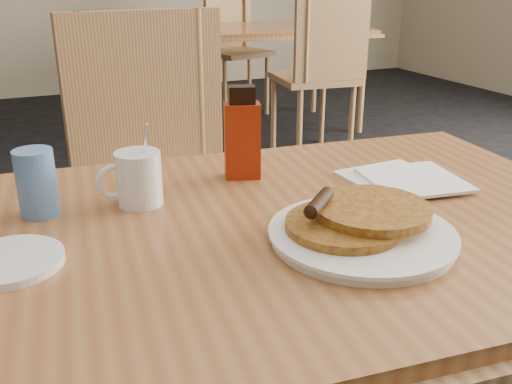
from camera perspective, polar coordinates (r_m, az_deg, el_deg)
main_table at (r=0.97m, az=2.53°, el=-5.13°), size 1.29×0.94×0.75m
neighbor_table at (r=4.24m, az=1.47°, el=15.67°), size 1.47×1.11×0.75m
chair_main_far at (r=1.65m, az=-9.71°, el=2.80°), size 0.50×0.50×1.03m
chair_neighbor_far at (r=4.91m, az=-2.34°, el=15.21°), size 0.56×0.56×1.01m
chair_neighbor_near at (r=3.58m, az=6.59°, el=12.79°), size 0.51×0.51×1.01m
pancake_plate at (r=0.89m, az=10.36°, el=-3.62°), size 0.29×0.29×0.07m
coffee_mug at (r=1.02m, az=-11.79°, el=1.43°), size 0.11×0.08×0.15m
syrup_bottle at (r=1.12m, az=-1.39°, el=5.61°), size 0.08×0.06×0.18m
napkin_stack at (r=1.15m, az=14.58°, el=1.24°), size 0.21×0.22×0.01m
blue_tumbler at (r=1.02m, az=-21.09°, el=0.86°), size 0.07×0.07×0.11m
side_saucer at (r=0.88m, az=-23.48°, el=-6.40°), size 0.18×0.18×0.01m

